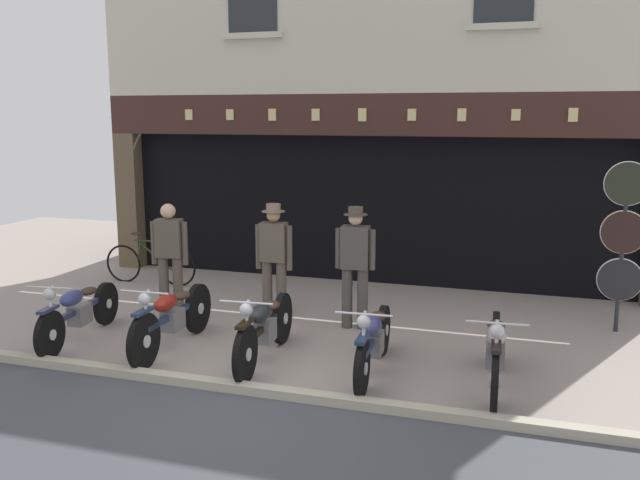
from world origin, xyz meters
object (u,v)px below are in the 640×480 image
(motorcycle_left, at_px, (78,311))
(motorcycle_center_left, at_px, (172,317))
(advert_board_far, at_px, (188,171))
(motorcycle_center_right, at_px, (373,339))
(leaning_bicycle, at_px, (150,263))
(salesman_right, at_px, (355,262))
(salesman_left, at_px, (170,253))
(advert_board_near, at_px, (233,177))
(tyre_sign_pole, at_px, (623,234))
(shopkeeper_center, at_px, (274,255))
(motorcycle_right, at_px, (495,350))
(motorcycle_center, at_px, (265,327))

(motorcycle_left, relative_size, motorcycle_center_left, 0.96)
(motorcycle_left, bearing_deg, advert_board_far, -88.33)
(motorcycle_center_right, height_order, leaning_bicycle, leaning_bicycle)
(salesman_right, distance_m, advert_board_far, 4.98)
(salesman_left, distance_m, advert_board_near, 3.09)
(salesman_left, bearing_deg, motorcycle_center_left, 110.10)
(motorcycle_left, distance_m, tyre_sign_pole, 7.36)
(motorcycle_center_left, height_order, motorcycle_center_right, motorcycle_center_left)
(shopkeeper_center, relative_size, salesman_right, 0.98)
(tyre_sign_pole, distance_m, leaning_bicycle, 7.69)
(motorcycle_left, bearing_deg, salesman_left, -118.08)
(shopkeeper_center, xyz_separation_m, leaning_bicycle, (-2.85, 1.22, -0.57))
(tyre_sign_pole, bearing_deg, shopkeeper_center, -170.70)
(tyre_sign_pole, distance_m, advert_board_near, 6.85)
(motorcycle_right, relative_size, salesman_right, 1.16)
(shopkeeper_center, bearing_deg, salesman_right, 169.69)
(shopkeeper_center, height_order, advert_board_far, advert_board_far)
(motorcycle_center, xyz_separation_m, shopkeeper_center, (-0.58, 1.80, 0.50))
(motorcycle_center_left, distance_m, shopkeeper_center, 1.95)
(motorcycle_center, bearing_deg, motorcycle_center_left, -5.99)
(salesman_right, height_order, advert_board_near, advert_board_near)
(motorcycle_right, height_order, tyre_sign_pole, tyre_sign_pole)
(advert_board_far, bearing_deg, motorcycle_right, -35.72)
(salesman_right, distance_m, leaning_bicycle, 4.39)
(salesman_right, bearing_deg, motorcycle_right, 137.72)
(motorcycle_center, xyz_separation_m, salesman_left, (-2.10, 1.44, 0.50))
(salesman_right, xyz_separation_m, advert_board_near, (-3.11, 2.75, 0.84))
(motorcycle_center_left, relative_size, leaning_bicycle, 1.20)
(shopkeeper_center, distance_m, salesman_right, 1.28)
(motorcycle_left, bearing_deg, advert_board_near, -100.42)
(tyre_sign_pole, xyz_separation_m, leaning_bicycle, (-7.61, 0.44, -1.00))
(advert_board_far, distance_m, leaning_bicycle, 2.05)
(advert_board_near, height_order, advert_board_far, advert_board_far)
(motorcycle_left, height_order, salesman_right, salesman_right)
(shopkeeper_center, xyz_separation_m, salesman_right, (1.27, -0.17, 0.02))
(motorcycle_center_left, distance_m, leaning_bicycle, 3.66)
(salesman_left, height_order, salesman_right, salesman_right)
(motorcycle_center, bearing_deg, motorcycle_right, 176.60)
(motorcycle_center_left, xyz_separation_m, shopkeeper_center, (0.70, 1.75, 0.50))
(motorcycle_center, xyz_separation_m, leaning_bicycle, (-3.43, 3.01, -0.07))
(tyre_sign_pole, height_order, leaning_bicycle, tyre_sign_pole)
(motorcycle_center, height_order, shopkeeper_center, shopkeeper_center)
(motorcycle_center_left, relative_size, motorcycle_center_right, 1.07)
(motorcycle_right, height_order, advert_board_near, advert_board_near)
(motorcycle_right, relative_size, salesman_left, 1.19)
(salesman_left, relative_size, leaning_bicycle, 0.95)
(motorcycle_center_left, relative_size, shopkeeper_center, 1.25)
(motorcycle_center_right, distance_m, advert_board_near, 5.93)
(advert_board_near, bearing_deg, salesman_right, -41.53)
(motorcycle_center, bearing_deg, advert_board_far, -56.49)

